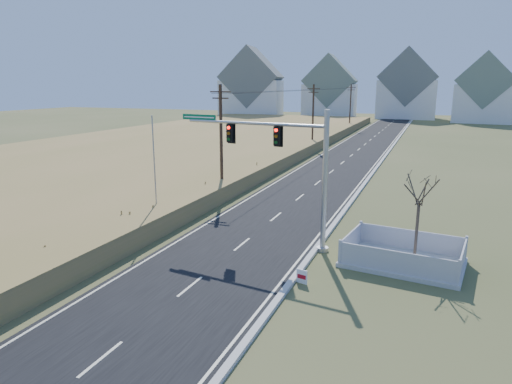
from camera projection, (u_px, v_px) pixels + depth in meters
name	position (u px, v px, depth m)	size (l,w,h in m)	color
ground	(210.00, 271.00, 22.47)	(260.00, 260.00, 0.00)	#454D25
road	(363.00, 146.00, 67.78)	(8.00, 180.00, 0.06)	black
curb	(392.00, 147.00, 66.29)	(0.30, 180.00, 0.18)	#B2AFA8
reed_marsh	(188.00, 142.00, 67.08)	(38.00, 110.00, 1.30)	#9D7847
utility_pole_near	(221.00, 138.00, 37.29)	(1.80, 0.26, 9.00)	#422D1E
utility_pole_mid	(313.00, 116.00, 64.48)	(1.80, 0.26, 9.00)	#422D1E
utility_pole_far	(350.00, 106.00, 91.67)	(1.80, 0.26, 9.00)	#422D1E
condo_nw	(251.00, 89.00, 124.79)	(17.69, 13.38, 19.05)	white
condo_nnw	(330.00, 92.00, 125.13)	(14.93, 11.17, 17.03)	white
condo_n	(407.00, 90.00, 121.52)	(15.27, 10.20, 18.54)	white
condo_ne	(484.00, 94.00, 108.07)	(14.12, 10.51, 16.52)	white
traffic_signal_mast	(293.00, 164.00, 25.05)	(9.61, 1.64, 7.72)	#9EA0A5
fence_enclosure	(403.00, 259.00, 23.28)	(6.26, 4.67, 1.32)	#B7B5AD
open_sign	(302.00, 277.00, 20.98)	(0.54, 0.18, 0.67)	white
flagpole	(155.00, 181.00, 29.76)	(0.32, 0.32, 7.07)	#B7B5AD
bare_tree	(420.00, 188.00, 22.14)	(1.90, 1.90, 5.05)	#4C3F33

